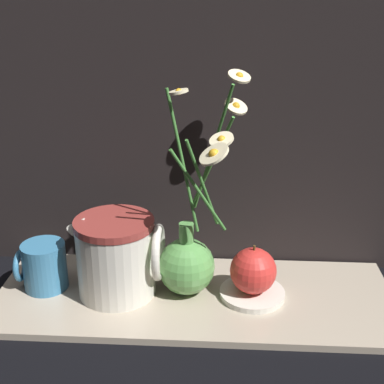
# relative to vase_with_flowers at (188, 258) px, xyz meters

# --- Properties ---
(ground_plane) EXTENTS (6.00, 6.00, 0.00)m
(ground_plane) POSITION_rel_vase_with_flowers_xyz_m (0.01, -0.01, -0.08)
(ground_plane) COLOR black
(shelf) EXTENTS (0.68, 0.26, 0.01)m
(shelf) POSITION_rel_vase_with_flowers_xyz_m (0.01, -0.01, -0.07)
(shelf) COLOR tan
(shelf) RESTS_ON ground_plane
(vase_with_flowers) EXTENTS (0.16, 0.21, 0.37)m
(vase_with_flowers) POSITION_rel_vase_with_flowers_xyz_m (0.00, 0.00, 0.00)
(vase_with_flowers) COLOR #59994C
(vase_with_flowers) RESTS_ON shelf
(yellow_mug) EXTENTS (0.09, 0.08, 0.08)m
(yellow_mug) POSITION_rel_vase_with_flowers_xyz_m (-0.25, -0.00, -0.02)
(yellow_mug) COLOR teal
(yellow_mug) RESTS_ON shelf
(ceramic_pitcher) EXTENTS (0.16, 0.13, 0.15)m
(ceramic_pitcher) POSITION_rel_vase_with_flowers_xyz_m (-0.12, -0.01, 0.01)
(ceramic_pitcher) COLOR beige
(ceramic_pitcher) RESTS_ON shelf
(saucer_plate) EXTENTS (0.11, 0.11, 0.01)m
(saucer_plate) POSITION_rel_vase_with_flowers_xyz_m (0.11, -0.01, -0.06)
(saucer_plate) COLOR silver
(saucer_plate) RESTS_ON shelf
(orange_fruit) EXTENTS (0.08, 0.08, 0.09)m
(orange_fruit) POSITION_rel_vase_with_flowers_xyz_m (0.11, -0.01, -0.02)
(orange_fruit) COLOR red
(orange_fruit) RESTS_ON saucer_plate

